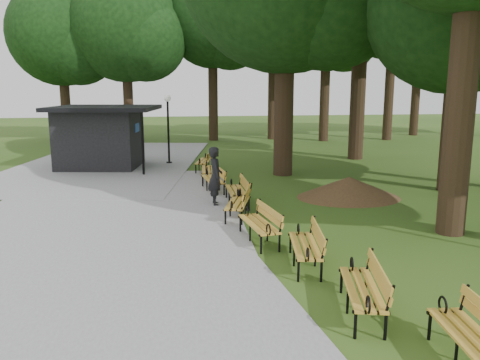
{
  "coord_description": "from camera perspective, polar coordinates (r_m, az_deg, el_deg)",
  "views": [
    {
      "loc": [
        -2.06,
        -10.09,
        3.71
      ],
      "look_at": [
        -0.06,
        3.15,
        1.1
      ],
      "focal_mm": 36.33,
      "sensor_mm": 36.0,
      "label": 1
    }
  ],
  "objects": [
    {
      "name": "ground",
      "position": [
        10.95,
        2.82,
        -8.79
      ],
      "size": [
        100.0,
        100.0,
        0.0
      ],
      "primitive_type": "plane",
      "color": "#2D4D16",
      "rests_on": "ground"
    },
    {
      "name": "path",
      "position": [
        13.74,
        -16.43,
        -4.97
      ],
      "size": [
        12.0,
        38.0,
        0.06
      ],
      "primitive_type": "cube",
      "color": "gray",
      "rests_on": "ground"
    },
    {
      "name": "person",
      "position": [
        15.15,
        -2.9,
        0.44
      ],
      "size": [
        0.48,
        0.7,
        1.86
      ],
      "primitive_type": "imported",
      "rotation": [
        0.0,
        0.0,
        1.62
      ],
      "color": "black",
      "rests_on": "ground"
    },
    {
      "name": "kiosk",
      "position": [
        23.0,
        -16.13,
        4.85
      ],
      "size": [
        5.04,
        4.56,
        2.81
      ],
      "primitive_type": null,
      "rotation": [
        0.0,
        0.0,
        -0.16
      ],
      "color": "black",
      "rests_on": "ground"
    },
    {
      "name": "lamp_post",
      "position": [
        23.4,
        -8.47,
        7.59
      ],
      "size": [
        0.32,
        0.32,
        3.29
      ],
      "color": "black",
      "rests_on": "ground"
    },
    {
      "name": "dirt_mound",
      "position": [
        16.71,
        12.66,
        -0.82
      ],
      "size": [
        2.92,
        2.92,
        0.71
      ],
      "primitive_type": "cone",
      "color": "#47301C",
      "rests_on": "ground"
    },
    {
      "name": "bench_0",
      "position": [
        7.33,
        25.78,
        -16.64
      ],
      "size": [
        0.85,
        1.96,
        0.88
      ],
      "primitive_type": null,
      "rotation": [
        0.0,
        0.0,
        -1.68
      ],
      "color": "gold",
      "rests_on": "ground"
    },
    {
      "name": "bench_1",
      "position": [
        8.38,
        14.12,
        -12.3
      ],
      "size": [
        1.05,
        2.0,
        0.88
      ],
      "primitive_type": null,
      "rotation": [
        0.0,
        0.0,
        -1.8
      ],
      "color": "gold",
      "rests_on": "ground"
    },
    {
      "name": "bench_2",
      "position": [
        10.24,
        7.63,
        -7.7
      ],
      "size": [
        0.93,
        1.98,
        0.88
      ],
      "primitive_type": null,
      "rotation": [
        0.0,
        0.0,
        -1.73
      ],
      "color": "gold",
      "rests_on": "ground"
    },
    {
      "name": "bench_3",
      "position": [
        11.69,
        2.23,
        -5.22
      ],
      "size": [
        0.89,
        1.97,
        0.88
      ],
      "primitive_type": null,
      "rotation": [
        0.0,
        0.0,
        -1.43
      ],
      "color": "gold",
      "rests_on": "ground"
    },
    {
      "name": "bench_4",
      "position": [
        13.78,
        -0.26,
        -2.7
      ],
      "size": [
        1.15,
        2.0,
        0.88
      ],
      "primitive_type": null,
      "rotation": [
        0.0,
        0.0,
        -1.86
      ],
      "color": "gold",
      "rests_on": "ground"
    },
    {
      "name": "bench_5",
      "position": [
        15.32,
        -0.46,
        -1.3
      ],
      "size": [
        0.66,
        1.91,
        0.88
      ],
      "primitive_type": null,
      "rotation": [
        0.0,
        0.0,
        -1.58
      ],
      "color": "gold",
      "rests_on": "ground"
    },
    {
      "name": "bench_6",
      "position": [
        17.22,
        -3.21,
        0.07
      ],
      "size": [
        0.84,
        1.96,
        0.88
      ],
      "primitive_type": null,
      "rotation": [
        0.0,
        0.0,
        -1.46
      ],
      "color": "gold",
      "rests_on": "ground"
    },
    {
      "name": "bench_7",
      "position": [
        19.27,
        -3.75,
        1.24
      ],
      "size": [
        0.78,
        1.94,
        0.88
      ],
      "primitive_type": null,
      "rotation": [
        0.0,
        0.0,
        -1.64
      ],
      "color": "gold",
      "rests_on": "ground"
    },
    {
      "name": "bench_8",
      "position": [
        21.43,
        -4.27,
        2.23
      ],
      "size": [
        1.06,
        2.0,
        0.88
      ],
      "primitive_type": null,
      "rotation": [
        0.0,
        0.0,
        -1.81
      ],
      "color": "gold",
      "rests_on": "ground"
    },
    {
      "name": "tree_backdrop",
      "position": [
        34.58,
        6.49,
        18.25
      ],
      "size": [
        38.2,
        9.98,
        16.18
      ],
      "primitive_type": null,
      "color": "black",
      "rests_on": "ground"
    }
  ]
}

